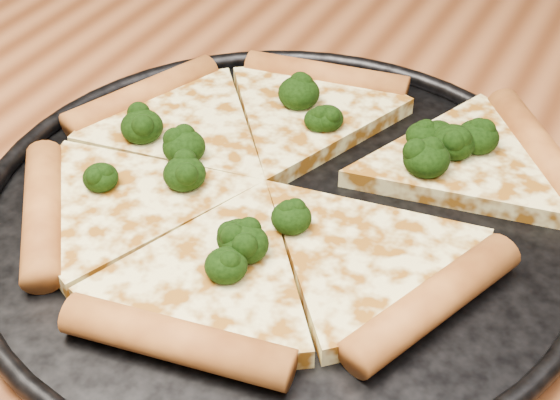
% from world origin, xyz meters
% --- Properties ---
extents(dining_table, '(1.20, 0.90, 0.75)m').
position_xyz_m(dining_table, '(0.00, 0.00, 0.66)').
color(dining_table, brown).
rests_on(dining_table, ground).
extents(pizza_pan, '(0.39, 0.39, 0.02)m').
position_xyz_m(pizza_pan, '(0.11, -0.03, 0.76)').
color(pizza_pan, black).
rests_on(pizza_pan, dining_table).
extents(pizza, '(0.36, 0.34, 0.02)m').
position_xyz_m(pizza, '(0.10, -0.01, 0.77)').
color(pizza, '#FFF09C').
rests_on(pizza, pizza_pan).
extents(broccoli_florets, '(0.23, 0.21, 0.02)m').
position_xyz_m(broccoli_florets, '(0.10, 0.01, 0.78)').
color(broccoli_florets, black).
rests_on(broccoli_florets, pizza).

